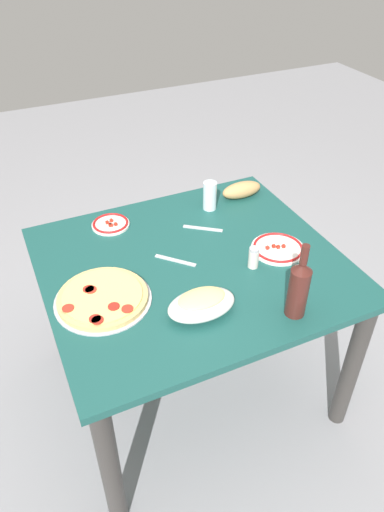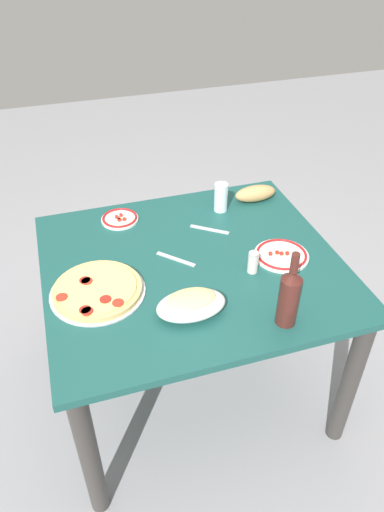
# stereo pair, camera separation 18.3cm
# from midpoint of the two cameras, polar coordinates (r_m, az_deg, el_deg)

# --- Properties ---
(ground_plane) EXTENTS (8.00, 8.00, 0.00)m
(ground_plane) POSITION_cam_midpoint_polar(r_m,az_deg,el_deg) (2.37, -2.28, -14.78)
(ground_plane) COLOR gray
(ground_plane) RESTS_ON ground
(dining_table) EXTENTS (1.13, 1.01, 0.73)m
(dining_table) POSITION_cam_midpoint_polar(r_m,az_deg,el_deg) (1.92, -2.72, -3.62)
(dining_table) COLOR #194C47
(dining_table) RESTS_ON ground
(pepperoni_pizza) EXTENTS (0.34, 0.34, 0.03)m
(pepperoni_pizza) POSITION_cam_midpoint_polar(r_m,az_deg,el_deg) (1.72, -13.64, -5.00)
(pepperoni_pizza) COLOR #B7B7BC
(pepperoni_pizza) RESTS_ON dining_table
(baked_pasta_dish) EXTENTS (0.24, 0.15, 0.08)m
(baked_pasta_dish) POSITION_cam_midpoint_polar(r_m,az_deg,el_deg) (1.61, -2.12, -5.81)
(baked_pasta_dish) COLOR white
(baked_pasta_dish) RESTS_ON dining_table
(wine_bottle) EXTENTS (0.07, 0.07, 0.28)m
(wine_bottle) POSITION_cam_midpoint_polar(r_m,az_deg,el_deg) (1.58, 9.40, -3.89)
(wine_bottle) COLOR #471E19
(wine_bottle) RESTS_ON dining_table
(water_glass) EXTENTS (0.06, 0.06, 0.13)m
(water_glass) POSITION_cam_midpoint_polar(r_m,az_deg,el_deg) (2.13, -0.33, 7.12)
(water_glass) COLOR silver
(water_glass) RESTS_ON dining_table
(side_plate_near) EXTENTS (0.21, 0.21, 0.02)m
(side_plate_near) POSITION_cam_midpoint_polar(r_m,az_deg,el_deg) (1.92, 7.56, 0.83)
(side_plate_near) COLOR white
(side_plate_near) RESTS_ON dining_table
(side_plate_far) EXTENTS (0.16, 0.16, 0.02)m
(side_plate_far) POSITION_cam_midpoint_polar(r_m,az_deg,el_deg) (2.09, -12.18, 3.67)
(side_plate_far) COLOR white
(side_plate_far) RESTS_ON dining_table
(bread_loaf) EXTENTS (0.20, 0.08, 0.07)m
(bread_loaf) POSITION_cam_midpoint_polar(r_m,az_deg,el_deg) (2.24, 3.60, 7.81)
(bread_loaf) COLOR tan
(bread_loaf) RESTS_ON dining_table
(spice_shaker) EXTENTS (0.04, 0.04, 0.09)m
(spice_shaker) POSITION_cam_midpoint_polar(r_m,az_deg,el_deg) (1.80, 4.50, -0.29)
(spice_shaker) COLOR silver
(spice_shaker) RESTS_ON dining_table
(fork_left) EXTENTS (0.13, 0.13, 0.00)m
(fork_left) POSITION_cam_midpoint_polar(r_m,az_deg,el_deg) (1.86, -4.81, -0.64)
(fork_left) COLOR #B7B7BC
(fork_left) RESTS_ON dining_table
(fork_right) EXTENTS (0.15, 0.11, 0.00)m
(fork_right) POSITION_cam_midpoint_polar(r_m,az_deg,el_deg) (2.03, -1.28, 3.21)
(fork_right) COLOR #B7B7BC
(fork_right) RESTS_ON dining_table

